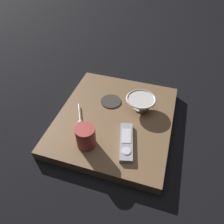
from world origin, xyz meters
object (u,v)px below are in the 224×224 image
cereal_bowl (141,103)px  coffee_mug (86,137)px  tv_remote_near (126,142)px  teaspoon (80,121)px  drink_coaster (111,101)px

cereal_bowl → coffee_mug: size_ratio=1.47×
tv_remote_near → teaspoon: bearing=-12.7°
cereal_bowl → teaspoon: size_ratio=1.13×
cereal_bowl → drink_coaster: size_ratio=1.38×
cereal_bowl → coffee_mug: bearing=59.1°
cereal_bowl → drink_coaster: cereal_bowl is taller
cereal_bowl → tv_remote_near: cereal_bowl is taller
cereal_bowl → coffee_mug: 0.33m
coffee_mug → drink_coaster: size_ratio=0.93×
teaspoon → tv_remote_near: teaspoon is taller
tv_remote_near → coffee_mug: bearing=18.8°
cereal_bowl → teaspoon: bearing=35.9°
tv_remote_near → drink_coaster: bearing=-58.7°
cereal_bowl → drink_coaster: (0.15, -0.00, -0.03)m
teaspoon → coffee_mug: bearing=125.1°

